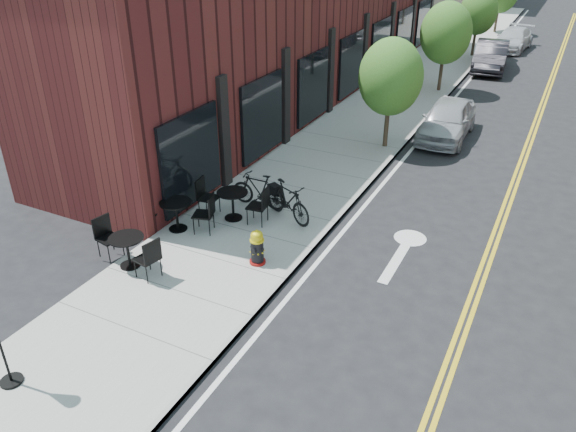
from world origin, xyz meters
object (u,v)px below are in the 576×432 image
Objects in this scene: parked_car_c at (513,39)px; bicycle_right at (288,201)px; bicycle_left at (259,190)px; bistro_set_a at (127,247)px; bistro_set_b at (233,201)px; parked_car_b at (491,56)px; parked_car_a at (447,120)px; fire_hydrant at (257,247)px; bistro_set_c at (176,211)px.

bicycle_right is at bearing -89.95° from parked_car_c.
bistro_set_a is (-1.24, -4.07, 0.01)m from bicycle_left.
bicycle_left is at bearing 66.26° from bistro_set_b.
parked_car_b reaches higher than bicycle_left.
parked_car_a is 11.23m from parked_car_b.
parked_car_a reaches higher than fire_hydrant.
parked_car_b is at bearing 73.56° from bistro_set_b.
parked_car_c is (4.78, 27.40, -0.02)m from bistro_set_c.
parked_car_a is (3.68, 9.22, 0.06)m from bistro_set_b.
bistro_set_a is at bearing -107.03° from bistro_set_c.
bicycle_left is 8.95m from parked_car_a.
bicycle_right is at bearing -106.25° from parked_car_a.
parked_car_c is (0.38, 5.77, -0.12)m from parked_car_b.
bistro_set_b is (-0.28, -0.94, 0.02)m from bicycle_left.
bistro_set_a is (-2.30, -3.79, -0.02)m from bicycle_right.
parked_car_a is 0.90× the size of parked_car_b.
parked_car_b is 5.79m from parked_car_c.
bicycle_right is (-0.34, 2.29, 0.11)m from fire_hydrant.
bistro_set_a is 1.95m from bistro_set_c.
bicycle_right is (1.06, -0.27, 0.03)m from bicycle_left.
bistro_set_a is 0.98× the size of bistro_set_b.
parked_car_b is (2.06, 19.78, 0.09)m from bicycle_right.
bistro_set_c is at bearing -31.11° from bicycle_left.
bistro_set_c is at bearing -115.21° from parked_car_a.
bicycle_left is 25.52m from parked_car_c.
fire_hydrant is at bearing 28.83° from bicycle_left.
bicycle_right is 2.98m from bistro_set_c.
parked_car_b is (4.36, 23.57, 0.12)m from bistro_set_a.
bistro_set_a reaches higher than bicycle_left.
parked_car_b is (1.71, 22.07, 0.21)m from fire_hydrant.
fire_hydrant is 2.34m from bistro_set_b.
bistro_set_c is 11.40m from parked_car_a.
bicycle_right reaches higher than bicycle_left.
parked_car_c is (3.50, 25.28, 0.00)m from bicycle_left.
bicycle_right reaches higher than fire_hydrant.
parked_car_c is at bearing 61.83° from bistro_set_c.
bistro_set_a is at bearing -105.62° from parked_car_b.
parked_car_a reaches higher than bistro_set_b.
bicycle_left is at bearing 100.07° from bicycle_right.
fire_hydrant is 0.53× the size of bicycle_left.
parked_car_b is (3.12, 19.51, 0.12)m from bicycle_left.
bistro_set_c is (-2.69, 0.44, 0.10)m from fire_hydrant.
bistro_set_a is at bearing 173.20° from bicycle_right.
parked_car_c is at bearing 74.79° from bistro_set_b.
fire_hydrant is 2.73m from bistro_set_c.
bistro_set_a is 23.97m from parked_car_b.
parked_car_c reaches higher than bistro_set_b.
parked_car_a is at bearing -84.85° from parked_car_c.
bicycle_right is 0.43× the size of parked_car_a.
parked_car_b is at bearing 92.47° from fire_hydrant.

